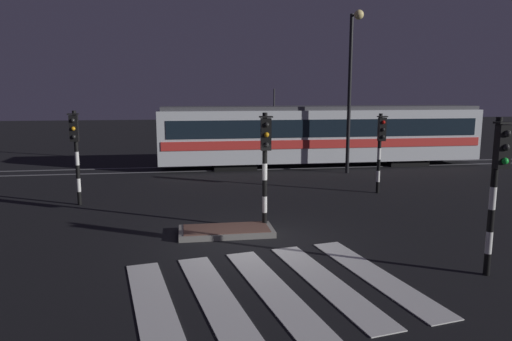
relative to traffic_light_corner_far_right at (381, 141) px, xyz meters
name	(u,v)px	position (x,y,z in m)	size (l,w,h in m)	color
ground_plane	(251,242)	(-5.88, -5.27, -2.07)	(120.00, 120.00, 0.00)	black
rail_near	(218,170)	(-5.88, 6.44, -2.06)	(80.00, 0.12, 0.03)	#59595E
rail_far	(216,166)	(-5.88, 7.88, -2.06)	(80.00, 0.12, 0.03)	#59595E
crosswalk_zebra	(273,290)	(-5.88, -8.38, -2.06)	(6.14, 5.43, 0.02)	silver
traffic_island	(226,231)	(-6.46, -4.46, -1.99)	(2.64, 1.20, 0.18)	slate
traffic_light_corner_far_right	(381,141)	(0.00, 0.00, 0.00)	(0.36, 0.42, 3.15)	black
traffic_light_median_centre	(265,153)	(-5.30, -4.16, 0.16)	(0.36, 0.42, 3.38)	black
traffic_light_corner_far_left	(75,144)	(-11.29, -0.25, 0.12)	(0.36, 0.42, 3.33)	black
traffic_light_corner_near_right	(498,173)	(-1.12, -8.40, 0.19)	(0.36, 0.42, 3.44)	black
street_lamp_trackside_right	(352,74)	(0.43, 4.58, 2.74)	(0.44, 1.21, 7.66)	black
tram	(321,134)	(-0.24, 7.16, -0.32)	(17.41, 2.58, 4.15)	silver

